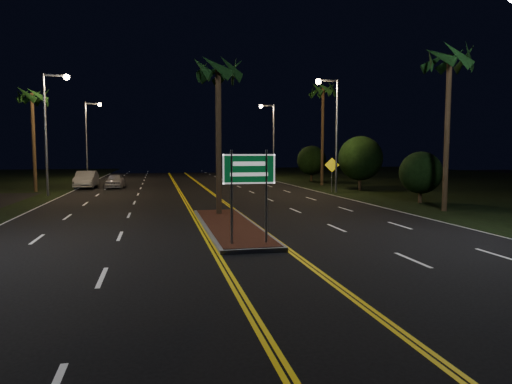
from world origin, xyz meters
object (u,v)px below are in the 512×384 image
object	(u,v)px
median_island	(230,226)
streetlight_left_far	(89,131)
highway_sign	(249,178)
streetlight_left_mid	(51,119)
streetlight_right_far	(271,132)
streetlight_right_mid	(332,122)
palm_right_far	(323,91)
shrub_near	(421,173)
palm_left_far	(32,96)
car_near	(115,180)
car_far	(86,178)
shrub_far	(312,160)
palm_median	(218,71)
shrub_mid	(360,158)
palm_right_near	(450,60)
warning_sign	(332,169)

from	to	relation	value
median_island	streetlight_left_far	size ratio (longest dim) A/B	1.14
highway_sign	streetlight_left_far	xyz separation A→B (m)	(-10.61, 41.20, 3.25)
streetlight_left_mid	streetlight_right_far	bearing A→B (deg)	40.30
streetlight_right_mid	palm_right_far	distance (m)	9.00
streetlight_right_far	shrub_near	world-z (taller)	streetlight_right_far
palm_left_far	car_near	world-z (taller)	palm_left_far
streetlight_left_far	palm_right_far	size ratio (longest dim) A/B	0.87
streetlight_left_far	car_far	xyz separation A→B (m)	(1.30, -12.67, -4.75)
shrub_far	palm_median	bearing A→B (deg)	-118.42
shrub_mid	streetlight_right_far	bearing A→B (deg)	100.66
median_island	car_far	xyz separation A→B (m)	(-9.32, 24.33, 0.82)
highway_sign	streetlight_left_mid	distance (m)	23.93
streetlight_right_far	car_far	bearing A→B (deg)	-151.85
streetlight_right_mid	palm_median	distance (m)	15.73
streetlight_left_far	car_far	distance (m)	13.59
palm_right_near	palm_right_far	bearing A→B (deg)	89.14
highway_sign	car_near	world-z (taller)	highway_sign
palm_left_far	car_near	bearing A→B (deg)	25.36
shrub_near	car_far	distance (m)	28.67
streetlight_left_mid	shrub_near	bearing A→B (deg)	-22.52
streetlight_left_far	shrub_near	size ratio (longest dim) A/B	2.73
palm_median	shrub_far	distance (m)	29.41
palm_right_near	car_near	distance (m)	29.36
palm_right_near	shrub_near	world-z (taller)	palm_right_near
highway_sign	streetlight_left_mid	size ratio (longest dim) A/B	0.36
streetlight_left_far	warning_sign	distance (m)	30.60
palm_right_far	car_near	bearing A→B (deg)	177.51
palm_left_far	shrub_far	xyz separation A→B (m)	(26.60, 8.00, -5.41)
median_island	streetlight_left_far	bearing A→B (deg)	106.00
streetlight_left_far	streetlight_right_mid	size ratio (longest dim) A/B	1.00
streetlight_left_mid	palm_median	size ratio (longest dim) A/B	1.08
car_near	highway_sign	bearing A→B (deg)	-74.63
palm_left_far	car_near	distance (m)	9.65
median_island	car_near	world-z (taller)	car_near
highway_sign	car_far	size ratio (longest dim) A/B	0.59
streetlight_left_far	palm_right_far	xyz separation A→B (m)	(23.41, -14.00, 3.49)
streetlight_left_mid	streetlight_left_far	xyz separation A→B (m)	(0.00, 20.00, 0.00)
streetlight_right_far	palm_right_near	world-z (taller)	palm_right_near
palm_median	warning_sign	bearing A→B (deg)	47.94
median_island	streetlight_left_mid	distance (m)	20.80
streetlight_right_far	palm_left_far	world-z (taller)	streetlight_right_far
shrub_far	streetlight_right_far	bearing A→B (deg)	117.98
palm_right_far	car_near	world-z (taller)	palm_right_far
median_island	streetlight_right_far	distance (m)	37.00
palm_right_near	warning_sign	world-z (taller)	palm_right_near
highway_sign	shrub_far	world-z (taller)	shrub_far
highway_sign	palm_right_far	distance (m)	30.81
median_island	streetlight_right_mid	world-z (taller)	streetlight_right_mid
palm_median	shrub_mid	size ratio (longest dim) A/B	1.80
streetlight_right_mid	shrub_far	distance (m)	14.74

